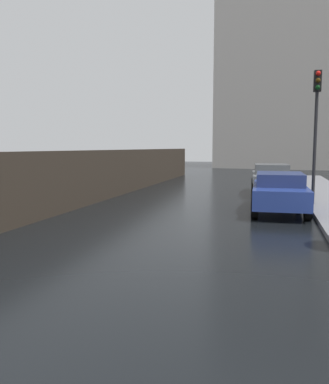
# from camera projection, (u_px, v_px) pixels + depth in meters

# --- Properties ---
(car_blue_near_kerb) EXTENTS (1.91, 4.48, 1.38)m
(car_blue_near_kerb) POSITION_uv_depth(u_px,v_px,m) (279.00, 191.00, 13.90)
(car_blue_near_kerb) COLOR navy
(car_blue_near_kerb) RESTS_ON ground
(car_grey_mid_road) EXTENTS (1.99, 4.67, 1.46)m
(car_grey_mid_road) POSITION_uv_depth(u_px,v_px,m) (271.00, 179.00, 19.01)
(car_grey_mid_road) COLOR slate
(car_grey_mid_road) RESTS_ON ground
(traffic_light) EXTENTS (0.26, 0.39, 4.88)m
(traffic_light) POSITION_uv_depth(u_px,v_px,m) (316.00, 114.00, 14.61)
(traffic_light) COLOR black
(traffic_light) RESTS_ON sidewalk_strip
(distant_tower) EXTENTS (15.70, 9.33, 24.21)m
(distant_tower) POSITION_uv_depth(u_px,v_px,m) (291.00, 53.00, 42.28)
(distant_tower) COLOR #9E9993
(distant_tower) RESTS_ON ground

